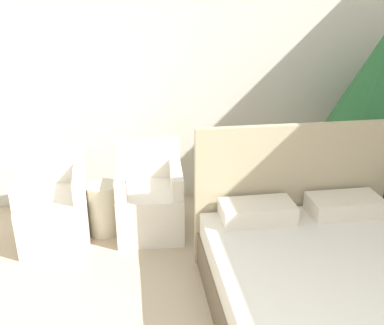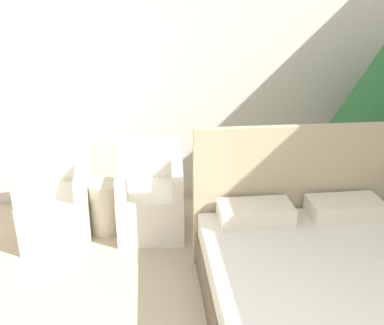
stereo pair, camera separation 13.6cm
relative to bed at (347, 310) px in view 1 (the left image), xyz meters
name	(u,v)px [view 1 (the left image)]	position (x,y,z in m)	size (l,w,h in m)	color
wall_back	(132,64)	(-1.23, 2.34, 1.18)	(10.00, 0.06, 2.90)	silver
bed	(347,310)	(0.00, 0.00, 0.00)	(1.61, 2.24, 1.17)	brown
armchair_near_window_left	(54,210)	(-2.00, 1.59, 0.01)	(0.63, 0.66, 0.83)	silver
armchair_near_window_right	(150,203)	(-1.13, 1.59, 0.01)	(0.62, 0.65, 0.83)	silver
side_table	(104,209)	(-1.56, 1.62, -0.02)	(0.29, 0.29, 0.49)	#B7AD93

